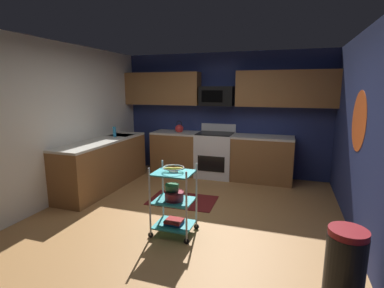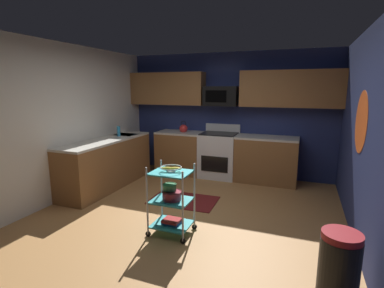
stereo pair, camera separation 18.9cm
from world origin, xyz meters
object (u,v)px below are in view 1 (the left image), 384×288
at_px(mixing_bowl_small, 172,187).
at_px(trash_can, 345,264).
at_px(microwave, 217,96).
at_px(rolling_cart, 174,201).
at_px(mixing_bowl_large, 174,196).
at_px(oven_range, 215,154).
at_px(kettle, 179,129).
at_px(dish_soap_bottle, 114,132).
at_px(book_stack, 174,222).
at_px(fruit_bowl, 173,169).

bearing_deg(mixing_bowl_small, trash_can, -18.17).
distance_m(microwave, trash_can, 4.11).
xyz_separation_m(rolling_cart, mixing_bowl_small, (-0.03, 0.03, 0.17)).
xyz_separation_m(microwave, mixing_bowl_large, (0.12, -2.71, -1.18)).
xyz_separation_m(oven_range, trash_can, (2.00, -3.21, -0.15)).
xyz_separation_m(mixing_bowl_small, trash_can, (1.92, -0.63, -0.29)).
bearing_deg(mixing_bowl_large, microwave, 92.54).
xyz_separation_m(mixing_bowl_large, kettle, (-0.93, 2.60, 0.48)).
bearing_deg(kettle, rolling_cart, -70.50).
bearing_deg(dish_soap_bottle, kettle, 45.06).
bearing_deg(dish_soap_bottle, trash_can, -30.34).
bearing_deg(kettle, oven_range, 0.27).
distance_m(oven_range, trash_can, 3.79).
bearing_deg(trash_can, rolling_cart, 162.25).
relative_size(microwave, mixing_bowl_small, 3.85).
distance_m(oven_range, rolling_cart, 2.61).
distance_m(mixing_bowl_large, book_stack, 0.36).
bearing_deg(trash_can, mixing_bowl_small, 161.83).
relative_size(oven_range, mixing_bowl_small, 6.04).
relative_size(mixing_bowl_small, trash_can, 0.28).
bearing_deg(rolling_cart, mixing_bowl_small, 142.04).
bearing_deg(book_stack, oven_range, 92.51).
height_order(oven_range, book_stack, oven_range).
height_order(oven_range, mixing_bowl_small, oven_range).
bearing_deg(book_stack, dish_soap_bottle, 139.74).
height_order(rolling_cart, mixing_bowl_large, rolling_cart).
height_order(microwave, mixing_bowl_small, microwave).
bearing_deg(kettle, trash_can, -48.82).
xyz_separation_m(mixing_bowl_large, trash_can, (1.88, -0.60, -0.19)).
height_order(microwave, rolling_cart, microwave).
bearing_deg(fruit_bowl, oven_range, 92.51).
bearing_deg(book_stack, rolling_cart, -81.12).
bearing_deg(rolling_cart, microwave, 92.42).
relative_size(oven_range, kettle, 4.17).
bearing_deg(fruit_bowl, dish_soap_bottle, 139.74).
distance_m(dish_soap_bottle, trash_can, 4.45).
height_order(kettle, trash_can, kettle).
bearing_deg(rolling_cart, fruit_bowl, 180.00).
bearing_deg(fruit_bowl, microwave, 92.42).
relative_size(oven_range, rolling_cart, 1.20).
xyz_separation_m(oven_range, dish_soap_bottle, (-1.79, -0.99, 0.54)).
relative_size(mixing_bowl_large, trash_can, 0.38).
bearing_deg(fruit_bowl, rolling_cart, 0.00).
xyz_separation_m(microwave, kettle, (-0.81, -0.11, -0.70)).
bearing_deg(dish_soap_bottle, fruit_bowl, -40.26).
bearing_deg(book_stack, kettle, 109.50).
xyz_separation_m(book_stack, trash_can, (1.88, -0.60, 0.17)).
distance_m(mixing_bowl_large, kettle, 2.81).
bearing_deg(oven_range, book_stack, -87.49).
distance_m(fruit_bowl, mixing_bowl_small, 0.26).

